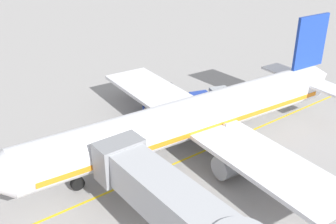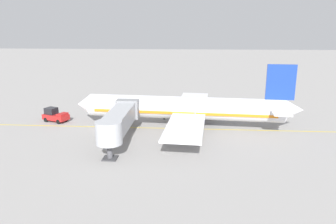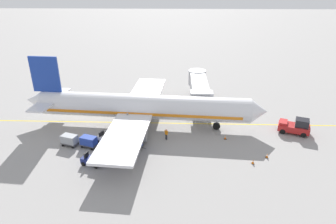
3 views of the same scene
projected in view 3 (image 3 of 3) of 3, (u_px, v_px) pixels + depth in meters
The scene contains 16 objects.
ground_plane at pixel (147, 123), 47.19m from camera, with size 400.00×400.00×0.00m, color gray.
gate_lead_in_line at pixel (147, 123), 47.19m from camera, with size 0.24×80.00×0.01m, color gold.
parked_airliner at pixel (142, 107), 44.99m from camera, with size 30.30×37.35×10.63m.
jet_bridge at pixel (199, 87), 52.30m from camera, with size 14.70×3.50×4.98m.
pushback_tractor at pixel (295, 126), 43.64m from camera, with size 3.63×4.90×2.40m.
baggage_tug_lead at pixel (106, 139), 40.93m from camera, with size 2.43×2.73×1.62m.
baggage_tug_trailing at pixel (92, 160), 36.22m from camera, with size 1.89×2.74×1.62m.
baggage_cart_front at pixel (134, 143), 39.56m from camera, with size 1.92×2.97×1.58m.
baggage_cart_second_in_train at pixel (113, 143), 39.54m from camera, with size 1.92×2.97×1.58m.
baggage_cart_third_in_train at pixel (89, 141), 39.98m from camera, with size 1.92×2.97×1.58m.
baggage_cart_tail_end at pixel (69, 139), 40.38m from camera, with size 1.92×2.97×1.58m.
ground_crew_wing_walker at pixel (122, 155), 36.79m from camera, with size 0.72×0.33×1.69m.
ground_crew_loader at pixel (166, 134), 41.87m from camera, with size 0.55×0.60×1.69m.
safety_cone_nose_left at pixel (253, 162), 36.63m from camera, with size 0.36×0.36×0.59m.
safety_cone_nose_right at pixel (225, 137), 42.28m from camera, with size 0.36×0.36×0.59m.
safety_cone_wing_tip at pixel (267, 156), 37.87m from camera, with size 0.36×0.36×0.59m.
Camera 3 is at (42.14, 4.84, 21.02)m, focal length 31.47 mm.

